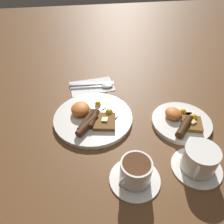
# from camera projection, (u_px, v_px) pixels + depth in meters

# --- Properties ---
(ground_plane) EXTENTS (3.00, 3.00, 0.00)m
(ground_plane) POSITION_uv_depth(u_px,v_px,m) (93.00, 119.00, 0.82)
(ground_plane) COLOR brown
(breakfast_plate_near) EXTENTS (0.29, 0.29, 0.05)m
(breakfast_plate_near) POSITION_uv_depth(u_px,v_px,m) (93.00, 117.00, 0.80)
(breakfast_plate_near) COLOR white
(breakfast_plate_near) RESTS_ON ground_plane
(breakfast_plate_far) EXTENTS (0.21, 0.21, 0.04)m
(breakfast_plate_far) POSITION_uv_depth(u_px,v_px,m) (182.00, 121.00, 0.79)
(breakfast_plate_far) COLOR white
(breakfast_plate_far) RESTS_ON ground_plane
(teacup_near) EXTENTS (0.15, 0.15, 0.08)m
(teacup_near) POSITION_uv_depth(u_px,v_px,m) (135.00, 173.00, 0.60)
(teacup_near) COLOR white
(teacup_near) RESTS_ON ground_plane
(teacup_far) EXTENTS (0.15, 0.15, 0.08)m
(teacup_far) POSITION_uv_depth(u_px,v_px,m) (199.00, 160.00, 0.63)
(teacup_far) COLOR white
(teacup_far) RESTS_ON ground_plane
(napkin) EXTENTS (0.14, 0.20, 0.01)m
(napkin) POSITION_uv_depth(u_px,v_px,m) (92.00, 86.00, 0.98)
(napkin) COLOR white
(napkin) RESTS_ON ground_plane
(knife) EXTENTS (0.03, 0.20, 0.01)m
(knife) POSITION_uv_depth(u_px,v_px,m) (89.00, 84.00, 0.98)
(knife) COLOR silver
(knife) RESTS_ON napkin
(spoon) EXTENTS (0.04, 0.19, 0.01)m
(spoon) POSITION_uv_depth(u_px,v_px,m) (103.00, 86.00, 0.97)
(spoon) COLOR silver
(spoon) RESTS_ON napkin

